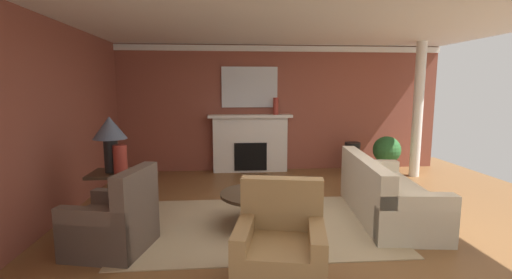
% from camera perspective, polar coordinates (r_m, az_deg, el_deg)
% --- Properties ---
extents(ground_plane, '(8.77, 8.77, 0.00)m').
position_cam_1_polar(ground_plane, '(4.97, 8.39, -13.39)').
color(ground_plane, brown).
extents(wall_fireplace, '(7.35, 0.12, 2.73)m').
position_cam_1_polar(wall_fireplace, '(8.00, 2.99, 4.94)').
color(wall_fireplace, brown).
rests_on(wall_fireplace, ground_plane).
extents(wall_window, '(0.12, 7.32, 2.73)m').
position_cam_1_polar(wall_window, '(5.35, -30.84, 2.16)').
color(wall_window, brown).
rests_on(wall_window, ground_plane).
extents(ceiling_panel, '(7.35, 7.32, 0.06)m').
position_cam_1_polar(ceiling_panel, '(5.00, 8.26, 18.96)').
color(ceiling_panel, white).
extents(crown_moulding, '(7.35, 0.08, 0.12)m').
position_cam_1_polar(crown_moulding, '(7.95, 3.14, 14.20)').
color(crown_moulding, white).
extents(area_rug, '(3.38, 2.24, 0.01)m').
position_cam_1_polar(area_rug, '(4.93, 0.32, -13.38)').
color(area_rug, tan).
rests_on(area_rug, ground_plane).
extents(fireplace, '(1.80, 0.35, 1.25)m').
position_cam_1_polar(fireplace, '(7.81, -0.94, -0.85)').
color(fireplace, white).
rests_on(fireplace, ground_plane).
extents(mantel_mirror, '(1.21, 0.04, 0.87)m').
position_cam_1_polar(mantel_mirror, '(7.84, -1.02, 8.30)').
color(mantel_mirror, silver).
extents(sofa, '(1.14, 2.19, 0.85)m').
position_cam_1_polar(sofa, '(5.46, 19.76, -8.49)').
color(sofa, beige).
rests_on(sofa, ground_plane).
extents(armchair_near_window, '(0.96, 0.96, 0.95)m').
position_cam_1_polar(armchair_near_window, '(4.43, -21.56, -12.40)').
color(armchair_near_window, brown).
rests_on(armchair_near_window, ground_plane).
extents(armchair_facing_fireplace, '(0.94, 0.94, 0.95)m').
position_cam_1_polar(armchair_facing_fireplace, '(3.49, 3.84, -17.51)').
color(armchair_facing_fireplace, '#9E7A4C').
rests_on(armchair_facing_fireplace, ground_plane).
extents(coffee_table, '(1.00, 1.00, 0.45)m').
position_cam_1_polar(coffee_table, '(4.82, 0.33, -9.74)').
color(coffee_table, '#3D2D1E').
rests_on(coffee_table, ground_plane).
extents(side_table, '(0.56, 0.56, 0.70)m').
position_cam_1_polar(side_table, '(5.29, -21.69, -7.97)').
color(side_table, '#3D2D1E').
rests_on(side_table, ground_plane).
extents(table_lamp, '(0.44, 0.44, 0.75)m').
position_cam_1_polar(table_lamp, '(5.13, -22.17, 0.92)').
color(table_lamp, black).
rests_on(table_lamp, side_table).
extents(vase_tall_corner, '(0.33, 0.33, 0.66)m').
position_cam_1_polar(vase_tall_corner, '(8.02, 14.99, -2.78)').
color(vase_tall_corner, black).
rests_on(vase_tall_corner, ground_plane).
extents(vase_on_side_table, '(0.17, 0.17, 0.38)m').
position_cam_1_polar(vase_on_side_table, '(5.02, -20.74, -2.99)').
color(vase_on_side_table, '#9E3328').
rests_on(vase_on_side_table, side_table).
extents(vase_mantel_right, '(0.11, 0.11, 0.36)m').
position_cam_1_polar(vase_mantel_right, '(7.73, 3.16, 5.31)').
color(vase_mantel_right, '#9E3328').
rests_on(vase_mantel_right, fireplace).
extents(book_red_cover, '(0.24, 0.16, 0.06)m').
position_cam_1_polar(book_red_cover, '(4.91, 2.13, -7.65)').
color(book_red_cover, maroon).
rests_on(book_red_cover, coffee_table).
extents(potted_plant, '(0.56, 0.56, 0.83)m').
position_cam_1_polar(potted_plant, '(7.89, 20.02, -1.98)').
color(potted_plant, '#A8754C').
rests_on(potted_plant, ground_plane).
extents(column_white, '(0.20, 0.20, 2.73)m').
position_cam_1_polar(column_white, '(8.02, 24.30, 4.24)').
color(column_white, white).
rests_on(column_white, ground_plane).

